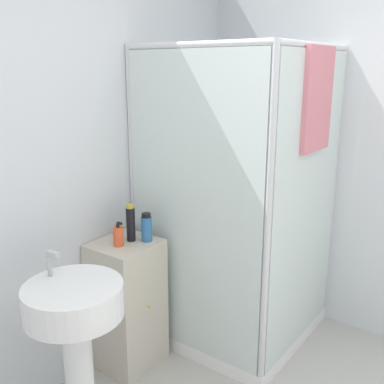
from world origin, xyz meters
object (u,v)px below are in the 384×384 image
shampoo_bottle_tall_black (131,223)px  shampoo_bottle_blue (147,228)px  soap_dispenser (118,236)px  sink (75,324)px

shampoo_bottle_tall_black → shampoo_bottle_blue: size_ratio=1.32×
shampoo_bottle_tall_black → soap_dispenser: bearing=177.8°
sink → soap_dispenser: 0.63m
sink → shampoo_bottle_tall_black: shampoo_bottle_tall_black is taller
shampoo_bottle_tall_black → sink: bearing=-158.7°
sink → soap_dispenser: (0.53, 0.25, 0.21)m
sink → shampoo_bottle_blue: 0.75m
sink → shampoo_bottle_blue: (0.69, 0.17, 0.24)m
soap_dispenser → shampoo_bottle_blue: (0.15, -0.08, 0.02)m
shampoo_bottle_blue → sink: bearing=-166.1°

